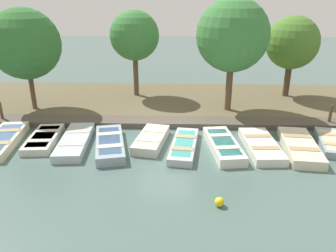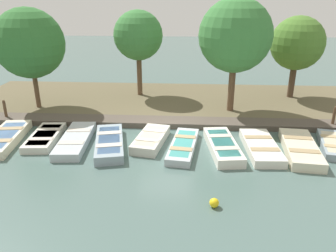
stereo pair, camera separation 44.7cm
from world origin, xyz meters
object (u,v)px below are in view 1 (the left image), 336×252
at_px(rowboat_0, 3,140).
at_px(rowboat_3, 110,144).
at_px(rowboat_6, 223,145).
at_px(rowboat_9, 332,142).
at_px(rowboat_5, 184,146).
at_px(rowboat_8, 300,146).
at_px(park_tree_right, 292,43).
at_px(rowboat_1, 44,139).
at_px(park_tree_far_left, 25,44).
at_px(rowboat_7, 261,145).
at_px(mooring_post_far, 330,116).
at_px(park_tree_left, 134,36).
at_px(park_tree_center, 233,36).
at_px(buoy, 219,202).
at_px(rowboat_2, 75,141).
at_px(mooring_post_near, 1,113).
at_px(rowboat_4, 151,139).

xyz_separation_m(rowboat_0, rowboat_3, (0.20, 4.70, 0.00)).
bearing_deg(rowboat_6, rowboat_9, 88.93).
xyz_separation_m(rowboat_3, rowboat_5, (0.02, 3.14, -0.04)).
relative_size(rowboat_8, park_tree_right, 0.71).
bearing_deg(rowboat_1, park_tree_far_left, -158.07).
relative_size(rowboat_0, rowboat_7, 1.15).
height_order(mooring_post_far, park_tree_left, park_tree_left).
height_order(rowboat_3, rowboat_7, rowboat_3).
xyz_separation_m(rowboat_6, rowboat_9, (-0.51, 4.71, -0.04)).
distance_m(rowboat_8, mooring_post_far, 3.63).
height_order(rowboat_1, park_tree_right, park_tree_right).
bearing_deg(rowboat_7, park_tree_center, -172.86).
relative_size(rowboat_1, park_tree_right, 0.59).
bearing_deg(park_tree_right, buoy, -25.38).
relative_size(rowboat_8, park_tree_center, 0.59).
bearing_deg(rowboat_7, buoy, -31.07).
bearing_deg(rowboat_7, rowboat_2, -94.04).
xyz_separation_m(rowboat_0, park_tree_left, (-7.13, 4.97, 3.62)).
distance_m(rowboat_1, rowboat_6, 7.84).
bearing_deg(rowboat_0, rowboat_6, 81.34).
bearing_deg(rowboat_7, rowboat_0, -93.25).
height_order(rowboat_7, rowboat_8, rowboat_8).
distance_m(rowboat_0, mooring_post_near, 2.82).
height_order(rowboat_1, rowboat_3, rowboat_3).
xyz_separation_m(rowboat_0, mooring_post_far, (-2.50, 14.99, 0.38)).
bearing_deg(park_tree_center, mooring_post_near, -80.53).
distance_m(rowboat_0, park_tree_far_left, 5.57).
distance_m(rowboat_5, mooring_post_far, 7.66).
bearing_deg(mooring_post_far, rowboat_4, -75.54).
distance_m(rowboat_0, rowboat_9, 14.20).
bearing_deg(park_tree_left, rowboat_0, -34.87).
relative_size(rowboat_2, rowboat_9, 1.23).
xyz_separation_m(park_tree_center, park_tree_right, (-2.80, 3.99, -0.72)).
relative_size(rowboat_5, park_tree_right, 0.67).
bearing_deg(buoy, rowboat_4, -151.50).
bearing_deg(mooring_post_far, park_tree_right, -171.52).
relative_size(rowboat_0, rowboat_8, 1.05).
distance_m(park_tree_far_left, park_tree_center, 10.66).
height_order(rowboat_2, park_tree_left, park_tree_left).
bearing_deg(buoy, rowboat_7, 151.44).
bearing_deg(buoy, mooring_post_near, -123.52).
bearing_deg(rowboat_2, rowboat_6, 83.08).
height_order(rowboat_0, rowboat_6, rowboat_6).
relative_size(rowboat_6, buoy, 11.43).
xyz_separation_m(rowboat_1, rowboat_8, (0.57, 10.98, 0.04)).
bearing_deg(park_tree_right, mooring_post_far, 8.48).
height_order(mooring_post_near, park_tree_far_left, park_tree_far_left).
distance_m(park_tree_left, park_tree_right, 9.32).
distance_m(rowboat_2, rowboat_8, 9.51).
xyz_separation_m(rowboat_5, buoy, (3.99, 1.02, -0.01)).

